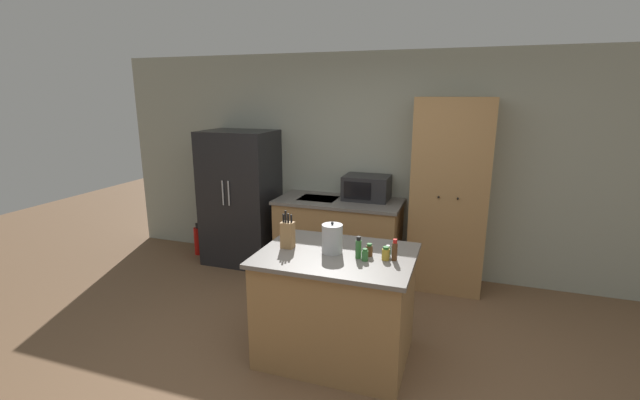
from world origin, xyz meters
name	(u,v)px	position (x,y,z in m)	size (l,w,h in m)	color
ground_plane	(327,381)	(0.00, 0.00, 0.00)	(14.00, 14.00, 0.00)	brown
wall_back	(388,165)	(0.00, 2.33, 1.30)	(7.20, 0.06, 2.60)	#9EA393
refrigerator	(241,198)	(-1.80, 1.97, 0.84)	(0.88, 0.68, 1.69)	black
back_counter	(339,237)	(-0.50, 1.96, 0.46)	(1.46, 0.72, 0.92)	#9E7547
pantry_cabinet	(449,196)	(0.72, 2.04, 1.05)	(0.79, 0.55, 2.10)	#9E7547
kitchen_island	(336,305)	(-0.04, 0.37, 0.45)	(1.22, 0.92, 0.90)	#9E7547
microwave	(367,188)	(-0.20, 2.09, 1.06)	(0.52, 0.39, 0.28)	#232326
knife_block	(288,234)	(-0.46, 0.36, 1.01)	(0.10, 0.08, 0.32)	#9E7547
spice_bottle_tall_dark	(386,254)	(0.35, 0.36, 0.95)	(0.06, 0.06, 0.11)	gold
spice_bottle_short_red	(369,250)	(0.21, 0.39, 0.95)	(0.05, 0.05, 0.10)	#563319
spice_bottle_amber_oil	(395,250)	(0.41, 0.37, 0.98)	(0.04, 0.04, 0.17)	#563319
spice_bottle_green_herb	(365,255)	(0.20, 0.29, 0.94)	(0.05, 0.05, 0.09)	#337033
spice_bottle_pale_salt	(358,248)	(0.14, 0.32, 0.98)	(0.05, 0.05, 0.17)	#337033
spice_bottle_orange_cap	(388,251)	(0.35, 0.44, 0.94)	(0.04, 0.04, 0.09)	#337033
kettle	(332,239)	(-0.08, 0.37, 1.02)	(0.17, 0.17, 0.25)	#B2B5B7
fire_extinguisher	(198,240)	(-2.48, 1.96, 0.19)	(0.11, 0.11, 0.44)	red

